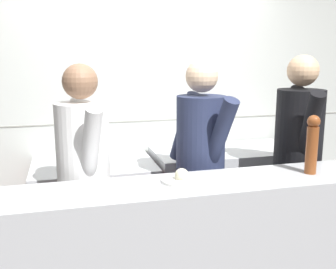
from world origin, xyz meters
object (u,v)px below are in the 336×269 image
object	(u,v)px
plated_dish_main	(182,178)
pepper_mill	(312,143)
stock_pot	(83,154)
mixing_bowl_steel	(211,146)
oven_range	(95,212)
chef_line	(297,158)
chef_sous	(200,167)
chef_head_cook	(84,179)

from	to	relation	value
plated_dish_main	pepper_mill	distance (m)	0.86
stock_pot	mixing_bowl_steel	bearing A→B (deg)	-0.41
oven_range	chef_line	xyz separation A→B (m)	(1.51, -0.66, 0.55)
pepper_mill	chef_sous	distance (m)	0.80
chef_line	plated_dish_main	bearing A→B (deg)	-142.56
oven_range	mixing_bowl_steel	xyz separation A→B (m)	(1.06, 0.01, 0.52)
pepper_mill	chef_line	world-z (taller)	chef_line
chef_head_cook	chef_line	bearing A→B (deg)	-9.76
chef_line	oven_range	bearing A→B (deg)	171.38
oven_range	stock_pot	distance (m)	0.53
mixing_bowl_steel	chef_sous	size ratio (longest dim) A/B	0.14
oven_range	chef_line	world-z (taller)	chef_line
chef_head_cook	chef_sous	world-z (taller)	chef_sous
pepper_mill	chef_sous	size ratio (longest dim) A/B	0.22
oven_range	chef_sous	size ratio (longest dim) A/B	0.59
plated_dish_main	chef_line	distance (m)	1.17
plated_dish_main	chef_head_cook	xyz separation A→B (m)	(-0.55, 0.43, -0.09)
plated_dish_main	mixing_bowl_steel	bearing A→B (deg)	60.90
pepper_mill	chef_line	xyz separation A→B (m)	(0.23, 0.50, -0.24)
chef_head_cook	chef_line	world-z (taller)	chef_line
chef_head_cook	chef_line	size ratio (longest dim) A/B	0.97
plated_dish_main	pepper_mill	bearing A→B (deg)	-3.23
pepper_mill	chef_head_cook	world-z (taller)	chef_head_cook
stock_pot	plated_dish_main	xyz separation A→B (m)	(0.52, -1.12, 0.09)
oven_range	chef_head_cook	world-z (taller)	chef_head_cook
plated_dish_main	chef_line	world-z (taller)	chef_line
chef_head_cook	chef_sous	size ratio (longest dim) A/B	0.99
stock_pot	plated_dish_main	size ratio (longest dim) A/B	1.28
mixing_bowl_steel	chef_head_cook	size ratio (longest dim) A/B	0.15
oven_range	pepper_mill	size ratio (longest dim) A/B	2.71
chef_sous	chef_line	bearing A→B (deg)	-17.95
mixing_bowl_steel	chef_line	size ratio (longest dim) A/B	0.14
stock_pot	chef_sous	world-z (taller)	chef_sous
oven_range	chef_sous	world-z (taller)	chef_sous
chef_head_cook	mixing_bowl_steel	bearing A→B (deg)	19.94
plated_dish_main	chef_sous	distance (m)	0.55
stock_pot	chef_line	world-z (taller)	chef_line
chef_head_cook	plated_dish_main	bearing A→B (deg)	-48.34
mixing_bowl_steel	chef_line	xyz separation A→B (m)	(0.45, -0.67, 0.03)
oven_range	chef_head_cook	size ratio (longest dim) A/B	0.59
pepper_mill	plated_dish_main	bearing A→B (deg)	176.77
stock_pot	pepper_mill	size ratio (longest dim) A/B	0.83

